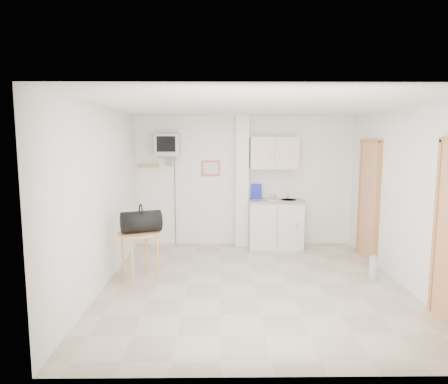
{
  "coord_description": "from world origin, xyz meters",
  "views": [
    {
      "loc": [
        -0.48,
        -5.47,
        2.05
      ],
      "look_at": [
        -0.41,
        0.6,
        1.25
      ],
      "focal_mm": 32.0,
      "sensor_mm": 36.0,
      "label": 1
    }
  ],
  "objects_px": {
    "crt_television": "(168,146)",
    "duffel_bag": "(141,221)",
    "round_table": "(139,239)",
    "water_bottle": "(373,268)"
  },
  "relations": [
    {
      "from": "round_table",
      "to": "duffel_bag",
      "type": "xyz_separation_m",
      "value": [
        0.04,
        -0.02,
        0.26
      ]
    },
    {
      "from": "crt_television",
      "to": "round_table",
      "type": "relative_size",
      "value": 2.99
    },
    {
      "from": "duffel_bag",
      "to": "water_bottle",
      "type": "bearing_deg",
      "value": -22.2
    },
    {
      "from": "crt_television",
      "to": "round_table",
      "type": "distance_m",
      "value": 2.25
    },
    {
      "from": "crt_television",
      "to": "duffel_bag",
      "type": "height_order",
      "value": "crt_television"
    },
    {
      "from": "crt_television",
      "to": "water_bottle",
      "type": "height_order",
      "value": "crt_television"
    },
    {
      "from": "round_table",
      "to": "water_bottle",
      "type": "relative_size",
      "value": 1.93
    },
    {
      "from": "crt_television",
      "to": "water_bottle",
      "type": "bearing_deg",
      "value": -29.53
    },
    {
      "from": "duffel_bag",
      "to": "round_table",
      "type": "bearing_deg",
      "value": 132.11
    },
    {
      "from": "round_table",
      "to": "crt_television",
      "type": "bearing_deg",
      "value": 83.71
    }
  ]
}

